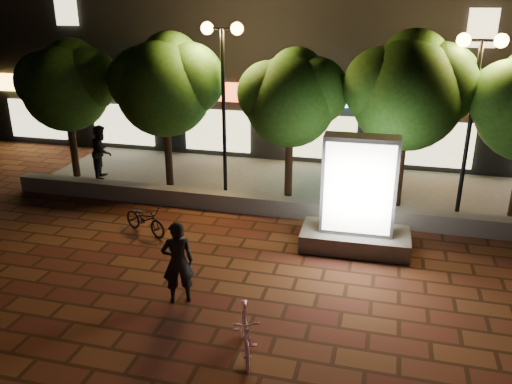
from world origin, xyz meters
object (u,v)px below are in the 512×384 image
(street_lamp_left, at_px, (223,66))
(street_lamp_right, at_px, (477,79))
(scooter_pink, at_px, (246,332))
(tree_right, at_px, (410,88))
(scooter_parked, at_px, (145,219))
(ad_kiosk, at_px, (357,204))
(pedestrian, at_px, (102,151))
(tree_left, at_px, (166,82))
(rider, at_px, (178,262))
(tree_mid, at_px, (292,95))
(tree_far_left, at_px, (68,83))

(street_lamp_left, distance_m, street_lamp_right, 7.00)
(street_lamp_right, height_order, scooter_pink, street_lamp_right)
(tree_right, distance_m, scooter_parked, 8.10)
(ad_kiosk, height_order, pedestrian, ad_kiosk)
(ad_kiosk, bearing_deg, scooter_parked, -174.27)
(tree_left, xyz_separation_m, scooter_parked, (0.78, -3.60, -3.04))
(rider, bearing_deg, ad_kiosk, -161.61)
(scooter_pink, height_order, scooter_parked, scooter_pink)
(tree_mid, height_order, scooter_parked, tree_mid)
(tree_far_left, height_order, street_lamp_right, street_lamp_right)
(ad_kiosk, distance_m, scooter_parked, 5.55)
(tree_far_left, distance_m, ad_kiosk, 10.43)
(tree_mid, distance_m, rider, 6.93)
(street_lamp_left, bearing_deg, rider, -81.02)
(tree_mid, distance_m, street_lamp_right, 5.00)
(street_lamp_left, xyz_separation_m, pedestrian, (-4.52, 0.34, -3.03))
(tree_mid, relative_size, rider, 2.52)
(ad_kiosk, bearing_deg, rider, -134.39)
(tree_left, bearing_deg, rider, -65.60)
(tree_left, distance_m, tree_mid, 4.00)
(tree_left, bearing_deg, street_lamp_left, -7.70)
(scooter_pink, distance_m, pedestrian, 10.71)
(scooter_parked, bearing_deg, street_lamp_left, 5.24)
(tree_left, distance_m, street_lamp_right, 8.96)
(scooter_pink, bearing_deg, tree_right, 51.97)
(ad_kiosk, relative_size, rider, 1.62)
(tree_far_left, bearing_deg, pedestrian, 4.69)
(street_lamp_right, xyz_separation_m, pedestrian, (-11.52, 0.34, -2.90))
(scooter_pink, bearing_deg, scooter_parked, 113.84)
(rider, bearing_deg, street_lamp_right, -161.50)
(tree_far_left, relative_size, street_lamp_right, 0.93)
(street_lamp_left, distance_m, pedestrian, 5.45)
(scooter_parked, bearing_deg, tree_left, 36.74)
(tree_right, xyz_separation_m, street_lamp_left, (-5.36, -0.26, 0.46))
(tree_right, xyz_separation_m, rider, (-4.38, -6.44, -2.67))
(tree_left, height_order, street_lamp_right, street_lamp_right)
(street_lamp_right, height_order, ad_kiosk, street_lamp_right)
(tree_far_left, xyz_separation_m, street_lamp_right, (12.45, -0.26, 0.60))
(scooter_parked, height_order, pedestrian, pedestrian)
(tree_left, relative_size, street_lamp_left, 0.94)
(street_lamp_right, bearing_deg, rider, -134.29)
(scooter_pink, relative_size, rider, 0.85)
(tree_left, xyz_separation_m, pedestrian, (-2.57, 0.08, -2.45))
(street_lamp_right, relative_size, pedestrian, 2.73)
(tree_left, height_order, ad_kiosk, tree_left)
(scooter_parked, bearing_deg, tree_mid, -17.27)
(tree_right, bearing_deg, rider, -124.23)
(street_lamp_left, bearing_deg, scooter_pink, -69.75)
(street_lamp_left, relative_size, ad_kiosk, 1.79)
(tree_left, height_order, scooter_parked, tree_left)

